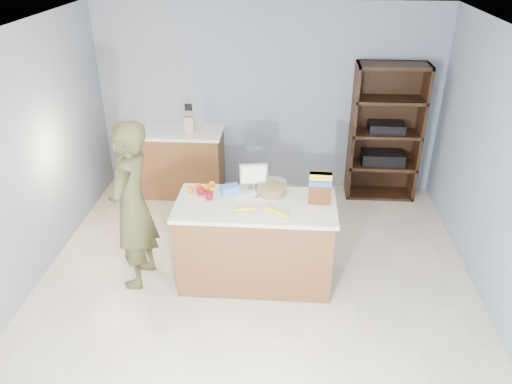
# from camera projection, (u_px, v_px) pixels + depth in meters

# --- Properties ---
(floor) EXTENTS (4.50, 5.00, 0.02)m
(floor) POSITION_uv_depth(u_px,v_px,m) (253.00, 297.00, 4.98)
(floor) COLOR beige
(floor) RESTS_ON ground
(walls) EXTENTS (4.52, 5.02, 2.51)m
(walls) POSITION_uv_depth(u_px,v_px,m) (253.00, 143.00, 4.21)
(walls) COLOR gray
(walls) RESTS_ON ground
(counter_peninsula) EXTENTS (1.56, 0.76, 0.90)m
(counter_peninsula) POSITION_uv_depth(u_px,v_px,m) (256.00, 245.00, 5.05)
(counter_peninsula) COLOR brown
(counter_peninsula) RESTS_ON ground
(back_cabinet) EXTENTS (1.24, 0.62, 0.90)m
(back_cabinet) POSITION_uv_depth(u_px,v_px,m) (178.00, 161.00, 6.78)
(back_cabinet) COLOR brown
(back_cabinet) RESTS_ON ground
(shelving_unit) EXTENTS (0.90, 0.40, 1.80)m
(shelving_unit) POSITION_uv_depth(u_px,v_px,m) (385.00, 134.00, 6.55)
(shelving_unit) COLOR black
(shelving_unit) RESTS_ON ground
(person) EXTENTS (0.48, 0.67, 1.74)m
(person) POSITION_uv_depth(u_px,v_px,m) (132.00, 206.00, 4.84)
(person) COLOR #414023
(person) RESTS_ON ground
(knife_block) EXTENTS (0.12, 0.10, 0.31)m
(knife_block) POSITION_uv_depth(u_px,v_px,m) (189.00, 124.00, 6.44)
(knife_block) COLOR tan
(knife_block) RESTS_ON back_cabinet
(envelopes) EXTENTS (0.45, 0.20, 0.00)m
(envelopes) POSITION_uv_depth(u_px,v_px,m) (256.00, 198.00, 4.92)
(envelopes) COLOR white
(envelopes) RESTS_ON counter_peninsula
(bananas) EXTENTS (0.55, 0.21, 0.05)m
(bananas) POSITION_uv_depth(u_px,v_px,m) (260.00, 211.00, 4.65)
(bananas) COLOR yellow
(bananas) RESTS_ON counter_peninsula
(apples) EXTENTS (0.18, 0.18, 0.09)m
(apples) POSITION_uv_depth(u_px,v_px,m) (205.00, 194.00, 4.91)
(apples) COLOR maroon
(apples) RESTS_ON counter_peninsula
(oranges) EXTENTS (0.28, 0.20, 0.06)m
(oranges) POSITION_uv_depth(u_px,v_px,m) (202.00, 188.00, 5.05)
(oranges) COLOR orange
(oranges) RESTS_ON counter_peninsula
(blue_carton) EXTENTS (0.21, 0.18, 0.08)m
(blue_carton) POSITION_uv_depth(u_px,v_px,m) (230.00, 189.00, 5.00)
(blue_carton) COLOR blue
(blue_carton) RESTS_ON counter_peninsula
(salad_bowl) EXTENTS (0.30, 0.30, 0.13)m
(salad_bowl) POSITION_uv_depth(u_px,v_px,m) (272.00, 189.00, 4.97)
(salad_bowl) COLOR #267219
(salad_bowl) RESTS_ON counter_peninsula
(tv) EXTENTS (0.28, 0.12, 0.28)m
(tv) POSITION_uv_depth(u_px,v_px,m) (254.00, 175.00, 5.02)
(tv) COLOR silver
(tv) RESTS_ON counter_peninsula
(cereal_box) EXTENTS (0.22, 0.09, 0.32)m
(cereal_box) POSITION_uv_depth(u_px,v_px,m) (320.00, 186.00, 4.74)
(cereal_box) COLOR #592B14
(cereal_box) RESTS_ON counter_peninsula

